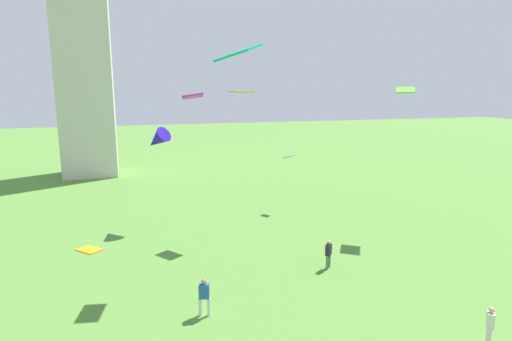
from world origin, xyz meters
The scene contains 10 objects.
person_0 centered at (8.01, 9.80, 0.93)m, with size 0.46×0.49×1.65m.
person_1 centered at (5.34, 18.17, 0.94)m, with size 0.49×0.48×1.67m.
person_2 centered at (-2.18, 15.30, 0.99)m, with size 0.52×0.38×1.74m.
kite_flying_1 centered at (-6.62, 14.44, 3.95)m, with size 0.98×1.13×0.35m.
kite_flying_4 centered at (2.38, 25.59, 9.73)m, with size 1.64×1.75×0.12m.
kite_flying_5 centered at (-2.98, 29.14, 6.29)m, with size 2.29×2.36×1.95m.
kite_flying_6 centered at (13.38, 23.14, 9.83)m, with size 1.94×2.06×0.45m.
kite_flying_7 centered at (7.57, 29.91, 4.43)m, with size 0.95×0.98×0.26m.
kite_flying_8 centered at (-1.14, 13.08, 11.13)m, with size 1.72×1.85×0.67m.
kite_flying_9 centered at (-1.74, 19.82, 9.52)m, with size 1.27×1.65×0.38m.
Camera 1 is at (-5.01, -1.53, 9.87)m, focal length 29.21 mm.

